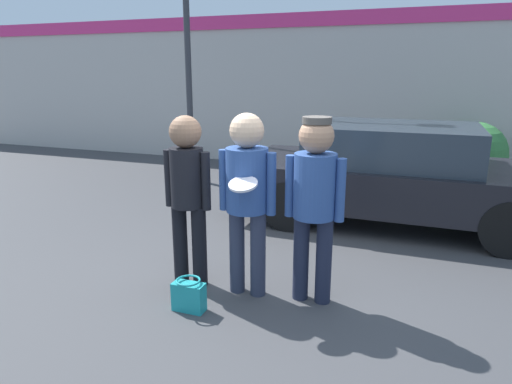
{
  "coord_description": "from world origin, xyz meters",
  "views": [
    {
      "loc": [
        1.49,
        -3.97,
        2.15
      ],
      "look_at": [
        -0.03,
        0.14,
        0.98
      ],
      "focal_mm": 32.0,
      "sensor_mm": 36.0,
      "label": 1
    }
  ],
  "objects_px": {
    "parked_car_near": "(395,173)",
    "shrub": "(473,154)",
    "person_middle_with_frisbee": "(247,187)",
    "person_left": "(187,187)",
    "handbag": "(189,295)",
    "person_right": "(315,193)"
  },
  "relations": [
    {
      "from": "person_right",
      "to": "handbag",
      "type": "distance_m",
      "value": 1.49
    },
    {
      "from": "person_left",
      "to": "handbag",
      "type": "xyz_separation_m",
      "value": [
        0.25,
        -0.51,
        -0.89
      ]
    },
    {
      "from": "person_right",
      "to": "shrub",
      "type": "bearing_deg",
      "value": 72.07
    },
    {
      "from": "person_middle_with_frisbee",
      "to": "handbag",
      "type": "distance_m",
      "value": 1.13
    },
    {
      "from": "parked_car_near",
      "to": "shrub",
      "type": "height_order",
      "value": "parked_car_near"
    },
    {
      "from": "person_left",
      "to": "person_middle_with_frisbee",
      "type": "height_order",
      "value": "person_middle_with_frisbee"
    },
    {
      "from": "handbag",
      "to": "person_left",
      "type": "bearing_deg",
      "value": 116.39
    },
    {
      "from": "person_left",
      "to": "handbag",
      "type": "relative_size",
      "value": 5.64
    },
    {
      "from": "person_left",
      "to": "shrub",
      "type": "height_order",
      "value": "person_left"
    },
    {
      "from": "handbag",
      "to": "parked_car_near",
      "type": "bearing_deg",
      "value": 64.88
    },
    {
      "from": "parked_car_near",
      "to": "shrub",
      "type": "relative_size",
      "value": 3.59
    },
    {
      "from": "person_middle_with_frisbee",
      "to": "shrub",
      "type": "height_order",
      "value": "person_middle_with_frisbee"
    },
    {
      "from": "person_middle_with_frisbee",
      "to": "parked_car_near",
      "type": "relative_size",
      "value": 0.41
    },
    {
      "from": "parked_car_near",
      "to": "handbag",
      "type": "height_order",
      "value": "parked_car_near"
    },
    {
      "from": "person_left",
      "to": "parked_car_near",
      "type": "relative_size",
      "value": 0.4
    },
    {
      "from": "person_left",
      "to": "handbag",
      "type": "height_order",
      "value": "person_left"
    },
    {
      "from": "person_right",
      "to": "parked_car_near",
      "type": "xyz_separation_m",
      "value": [
        0.55,
        2.73,
        -0.35
      ]
    },
    {
      "from": "person_right",
      "to": "parked_car_near",
      "type": "height_order",
      "value": "person_right"
    },
    {
      "from": "person_middle_with_frisbee",
      "to": "person_left",
      "type": "bearing_deg",
      "value": -179.5
    },
    {
      "from": "person_left",
      "to": "person_middle_with_frisbee",
      "type": "xyz_separation_m",
      "value": [
        0.63,
        0.01,
        0.05
      ]
    },
    {
      "from": "person_left",
      "to": "handbag",
      "type": "bearing_deg",
      "value": -63.61
    },
    {
      "from": "parked_car_near",
      "to": "shrub",
      "type": "distance_m",
      "value": 3.09
    }
  ]
}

